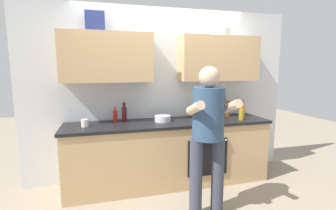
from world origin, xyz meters
The scene contains 13 objects.
ground_plane centered at (0.00, 0.00, 0.00)m, with size 12.00×12.00×0.00m, color gray.
back_wall_unit centered at (0.00, 0.27, 1.50)m, with size 4.00×0.38×2.50m.
counter centered at (0.00, 0.00, 0.45)m, with size 2.84×0.67×0.90m.
person_standing centered at (0.20, -0.85, 0.98)m, with size 0.49×0.45×1.65m.
bottle_water centered at (0.77, 0.09, 1.03)m, with size 0.07×0.07×0.32m.
bottle_wine centered at (-0.60, 0.18, 1.01)m, with size 0.07×0.07×0.26m.
bottle_hotsauce centered at (-0.73, 0.21, 0.98)m, with size 0.06×0.06×0.20m.
bottle_juice centered at (1.18, 0.06, 1.00)m, with size 0.06×0.06×0.25m.
bottle_oil centered at (1.03, -0.15, 0.98)m, with size 0.08×0.08×0.20m.
cup_coffee centered at (-1.11, -0.01, 0.95)m, with size 0.08×0.08×0.10m, color white.
mixing_bowl centered at (-0.09, 0.04, 0.94)m, with size 0.22×0.22×0.08m, color silver.
knife_block centered at (0.92, 0.16, 1.03)m, with size 0.10×0.14×0.31m.
grocery_bag_rice centered at (0.50, 0.07, 0.98)m, with size 0.21×0.16×0.16m, color beige.
Camera 1 is at (-0.88, -3.21, 1.63)m, focal length 26.21 mm.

